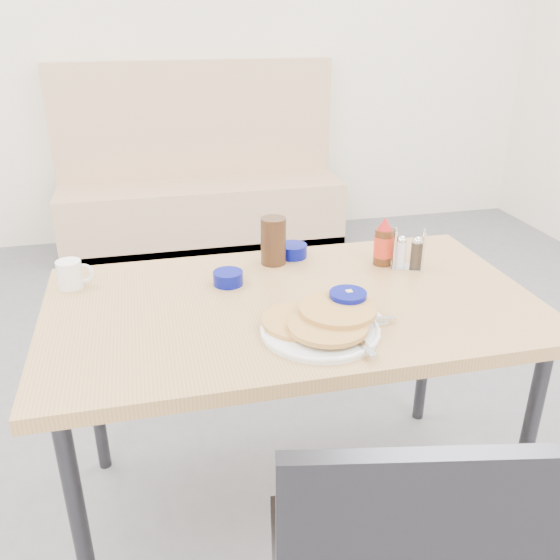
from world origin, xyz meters
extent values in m
plane|color=slate|center=(0.00, 0.00, 0.00)|extent=(6.00, 6.00, 0.00)
cube|color=white|center=(0.00, 2.97, 1.40)|extent=(5.00, 0.06, 2.80)
cube|color=tan|center=(0.00, 2.72, 0.23)|extent=(1.90, 0.55, 0.45)
cube|color=tan|center=(0.00, 2.94, 0.72)|extent=(1.90, 0.12, 1.00)
cube|color=#2D2D33|center=(0.00, 2.72, 0.04)|extent=(1.90, 0.55, 0.08)
cube|color=tan|center=(0.00, 0.25, 0.74)|extent=(1.40, 0.80, 0.04)
cylinder|color=#2D2D33|center=(-0.62, -0.07, 0.36)|extent=(0.04, 0.04, 0.72)
cylinder|color=#2D2D33|center=(0.62, -0.07, 0.36)|extent=(0.04, 0.04, 0.72)
cylinder|color=#2D2D33|center=(-0.62, 0.57, 0.36)|extent=(0.04, 0.04, 0.72)
cylinder|color=#2D2D33|center=(0.62, 0.57, 0.36)|extent=(0.04, 0.04, 0.72)
cylinder|color=white|center=(0.02, 0.05, 0.77)|extent=(0.31, 0.31, 0.02)
cylinder|color=#D7A151|center=(-0.02, 0.09, 0.78)|extent=(0.20, 0.20, 0.01)
cylinder|color=#D7A151|center=(0.03, 0.02, 0.80)|extent=(0.20, 0.20, 0.01)
cylinder|color=#D7A151|center=(0.08, 0.08, 0.81)|extent=(0.20, 0.20, 0.01)
cube|color=silver|center=(0.10, -0.05, 0.78)|extent=(0.03, 0.14, 0.01)
cylinder|color=white|center=(-0.63, 0.49, 0.80)|extent=(0.07, 0.07, 0.08)
cylinder|color=black|center=(-0.63, 0.49, 0.84)|extent=(0.06, 0.06, 0.00)
torus|color=white|center=(-0.59, 0.49, 0.80)|extent=(0.06, 0.02, 0.06)
cube|color=white|center=(0.12, 0.13, 0.76)|extent=(0.19, 0.19, 0.00)
cylinder|color=white|center=(0.12, 0.13, 0.77)|extent=(0.16, 0.16, 0.01)
cylinder|color=#040A6E|center=(0.12, 0.13, 0.80)|extent=(0.10, 0.10, 0.06)
cylinder|color=white|center=(0.12, 0.13, 0.82)|extent=(0.09, 0.09, 0.01)
cube|color=#F4DB60|center=(0.13, 0.14, 0.83)|extent=(0.02, 0.02, 0.01)
cube|color=silver|center=(0.14, 0.07, 0.77)|extent=(0.19, 0.03, 0.00)
cylinder|color=#040A6E|center=(-0.16, 0.40, 0.78)|extent=(0.09, 0.09, 0.04)
cylinder|color=#040A6E|center=(0.08, 0.57, 0.78)|extent=(0.10, 0.10, 0.04)
cylinder|color=#382111|center=(0.01, 0.53, 0.84)|extent=(0.10, 0.10, 0.16)
cube|color=silver|center=(0.42, 0.40, 0.76)|extent=(0.12, 0.10, 0.00)
cylinder|color=silver|center=(0.37, 0.39, 0.83)|extent=(0.01, 0.01, 0.12)
cylinder|color=silver|center=(0.45, 0.36, 0.83)|extent=(0.01, 0.01, 0.12)
cylinder|color=silver|center=(0.39, 0.43, 0.83)|extent=(0.01, 0.01, 0.12)
cylinder|color=silver|center=(0.47, 0.40, 0.83)|extent=(0.01, 0.01, 0.12)
cylinder|color=silver|center=(0.40, 0.40, 0.81)|extent=(0.04, 0.04, 0.08)
cylinder|color=#3F3326|center=(0.44, 0.39, 0.81)|extent=(0.04, 0.04, 0.08)
cylinder|color=#47230F|center=(0.35, 0.44, 0.82)|extent=(0.06, 0.06, 0.12)
cylinder|color=#E94A1B|center=(0.35, 0.44, 0.82)|extent=(0.06, 0.06, 0.07)
cone|color=red|center=(0.35, 0.44, 0.90)|extent=(0.05, 0.05, 0.04)
camera|label=1|loc=(-0.39, -1.23, 1.52)|focal=38.00mm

